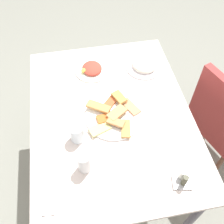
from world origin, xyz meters
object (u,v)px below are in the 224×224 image
at_px(paper_napkin, 54,195).
at_px(spoon, 58,194).
at_px(salad_plate_greens, 144,65).
at_px(drinking_glass, 77,133).
at_px(dining_chair, 223,119).
at_px(salad_plate_rice, 92,69).
at_px(fork, 50,196).
at_px(soda_can, 84,162).
at_px(dining_table, 111,122).
at_px(condiment_caddy, 182,179).
at_px(pide_platter, 113,115).

xyz_separation_m(paper_napkin, spoon, (0.00, 0.02, 0.00)).
xyz_separation_m(salad_plate_greens, drinking_glass, (0.46, -0.48, 0.03)).
bearing_deg(dining_chair, paper_napkin, -69.60).
distance_m(salad_plate_rice, fork, 0.84).
xyz_separation_m(dining_chair, soda_can, (0.31, -0.96, 0.31)).
bearing_deg(dining_table, fork, -41.24).
height_order(salad_plate_greens, condiment_caddy, condiment_caddy).
relative_size(dining_table, fork, 6.53).
relative_size(pide_platter, paper_napkin, 2.08).
relative_size(salad_plate_greens, salad_plate_rice, 1.06).
bearing_deg(soda_can, dining_chair, 107.70).
relative_size(spoon, condiment_caddy, 1.75).
relative_size(salad_plate_rice, paper_napkin, 1.44).
bearing_deg(drinking_glass, fork, -29.19).
height_order(salad_plate_greens, fork, salad_plate_greens).
bearing_deg(spoon, pide_platter, 155.67).
bearing_deg(paper_napkin, salad_plate_rice, 159.92).
relative_size(dining_table, soda_can, 9.83).
xyz_separation_m(dining_table, soda_can, (0.30, -0.18, 0.14)).
bearing_deg(salad_plate_greens, spoon, -39.07).
bearing_deg(salad_plate_rice, soda_can, -10.63).
height_order(salad_plate_rice, drinking_glass, drinking_glass).
xyz_separation_m(fork, spoon, (0.00, 0.04, 0.00)).
bearing_deg(dining_table, condiment_caddy, 29.73).
distance_m(salad_plate_greens, condiment_caddy, 0.79).
height_order(soda_can, spoon, soda_can).
bearing_deg(dining_table, salad_plate_rice, -170.87).
distance_m(pide_platter, drinking_glass, 0.24).
relative_size(pide_platter, salad_plate_rice, 1.45).
xyz_separation_m(paper_napkin, fork, (0.00, -0.02, 0.00)).
distance_m(drinking_glass, condiment_caddy, 0.57).
xyz_separation_m(dining_chair, salad_plate_rice, (-0.36, -0.83, 0.27)).
bearing_deg(condiment_caddy, soda_can, -108.92).
relative_size(dining_chair, condiment_caddy, 8.61).
bearing_deg(soda_can, salad_plate_rice, 169.37).
height_order(soda_can, paper_napkin, soda_can).
relative_size(salad_plate_rice, drinking_glass, 2.13).
relative_size(dining_chair, drinking_glass, 8.67).
relative_size(salad_plate_greens, paper_napkin, 1.52).
height_order(dining_chair, salad_plate_greens, dining_chair).
bearing_deg(dining_table, paper_napkin, -39.79).
bearing_deg(salad_plate_rice, paper_napkin, -20.08).
height_order(dining_table, soda_can, soda_can).
relative_size(dining_table, spoon, 6.51).
bearing_deg(spoon, drinking_glass, 172.82).
relative_size(dining_chair, pide_platter, 2.81).
relative_size(salad_plate_rice, spoon, 1.21).
height_order(drinking_glass, paper_napkin, drinking_glass).
distance_m(dining_chair, fork, 1.24).
relative_size(dining_chair, fork, 4.94).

